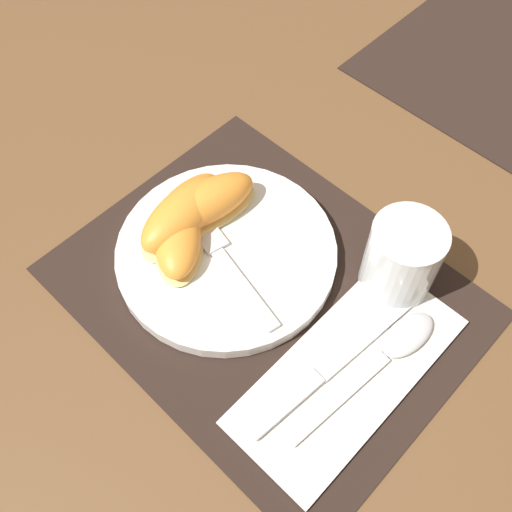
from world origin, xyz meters
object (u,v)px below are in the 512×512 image
Objects in this scene: citrus_wedge_3 at (178,241)px; knife at (330,365)px; juice_glass at (401,261)px; fork at (220,257)px; plate at (226,253)px; citrus_wedge_1 at (185,209)px; citrus_wedge_2 at (183,215)px; citrus_wedge_0 at (205,204)px; spoon at (390,351)px.

knife is at bearing 3.97° from citrus_wedge_3.
juice_glass is 0.51× the size of fork.
knife is 1.23× the size of fork.
knife is at bearing -6.88° from plate.
fork is 0.07m from citrus_wedge_1.
citrus_wedge_1 is 0.01m from citrus_wedge_2.
fork is (0.00, -0.01, 0.01)m from plate.
citrus_wedge_0 reaches higher than knife.
plate is 0.20m from spoon.
citrus_wedge_2 is at bearing 127.46° from citrus_wedge_3.
plate reaches higher than knife.
fork reaches higher than spoon.
citrus_wedge_1 is at bearing 128.35° from citrus_wedge_2.
plate is 1.23× the size of spoon.
spoon is (0.03, 0.05, 0.00)m from knife.
fork is 1.32× the size of citrus_wedge_0.
spoon is at bearing 9.07° from plate.
citrus_wedge_0 reaches higher than plate.
juice_glass reaches higher than plate.
juice_glass is 0.67× the size of citrus_wedge_0.
spoon is (0.05, -0.07, -0.03)m from juice_glass.
citrus_wedge_1 reaches higher than spoon.
spoon is at bearing 12.68° from fork.
spoon is 0.26m from citrus_wedge_1.
citrus_wedge_0 reaches higher than citrus_wedge_3.
fork is at bearing 28.36° from citrus_wedge_3.
fork is 0.06m from citrus_wedge_0.
citrus_wedge_2 is at bearing -151.29° from juice_glass.
knife is 1.68× the size of citrus_wedge_2.
citrus_wedge_1 is 1.08× the size of citrus_wedge_3.
knife is at bearing -4.77° from citrus_wedge_1.
knife is at bearing -2.79° from fork.
citrus_wedge_1 is at bearing -154.01° from juice_glass.
knife is 1.85× the size of citrus_wedge_1.
spoon is at bearing 57.53° from knife.
juice_glass is 0.09m from spoon.
juice_glass reaches higher than citrus_wedge_2.
knife is 1.12× the size of spoon.
fork is 1.37× the size of citrus_wedge_2.
citrus_wedge_3 reaches higher than fork.
citrus_wedge_1 is at bearing 175.23° from knife.
fork is 1.50× the size of citrus_wedge_1.
citrus_wedge_1 is (-0.21, -0.10, -0.01)m from juice_glass.
knife is 1.62× the size of citrus_wedge_0.
fork is (-0.19, -0.04, 0.01)m from spoon.
juice_glass is 0.19m from fork.
citrus_wedge_0 is at bearing -156.82° from juice_glass.
spoon is 0.24m from citrus_wedge_3.
citrus_wedge_0 is at bearing 151.04° from fork.
citrus_wedge_0 is at bearing 160.64° from plate.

